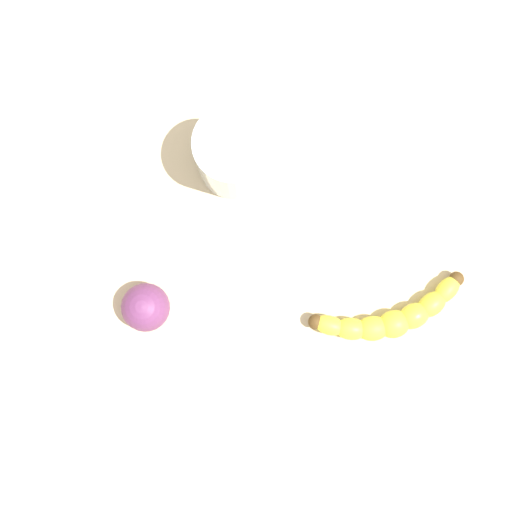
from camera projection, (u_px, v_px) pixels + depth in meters
The scene contains 4 objects.
wooden_tabletop at pixel (299, 272), 83.96cm from camera, with size 120.00×120.00×3.00cm, color #CFB890.
banana at pixel (392, 317), 80.24cm from camera, with size 16.82×12.47×3.35cm.
smoothie_glass at pixel (234, 155), 79.02cm from camera, with size 9.05×9.05×10.37cm.
plum_fruit at pixel (146, 307), 79.11cm from camera, with size 5.86×5.86×5.86cm, color #6B3360.
Camera 1 is at (-3.30, -7.45, 85.26)cm, focal length 46.51 mm.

